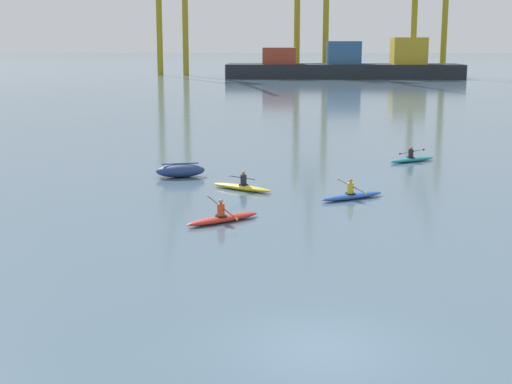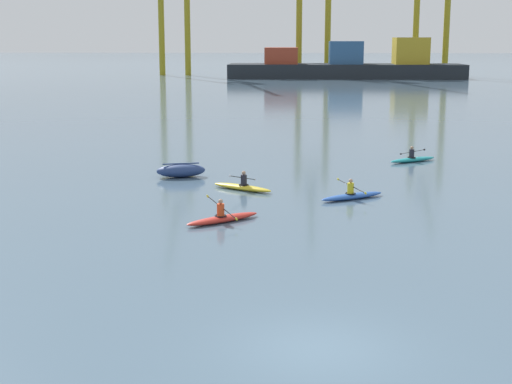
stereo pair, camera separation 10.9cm
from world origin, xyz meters
TOP-DOWN VIEW (x-y plane):
  - ground_plane at (0.00, 0.00)m, footprint 800.00×800.00m
  - container_barge at (8.86, 127.70)m, footprint 44.22×10.27m
  - capsized_dinghy at (-6.76, 22.25)m, footprint 2.80×1.76m
  - kayak_red at (-3.54, 12.41)m, footprint 2.98×2.65m
  - kayak_blue at (1.97, 17.15)m, footprint 3.18×2.36m
  - kayak_yellow at (-3.23, 18.96)m, footprint 3.21×2.30m
  - kayak_teal at (6.34, 28.10)m, footprint 3.17×2.38m

SIDE VIEW (x-z plane):
  - ground_plane at x=0.00m, z-range 0.00..0.00m
  - kayak_red at x=-3.54m, z-range -0.31..0.66m
  - kayak_yellow at x=-3.23m, z-range -0.30..0.65m
  - kayak_blue at x=1.97m, z-range -0.30..0.65m
  - kayak_teal at x=6.34m, z-range -0.30..0.65m
  - capsized_dinghy at x=-6.76m, z-range -0.03..0.73m
  - container_barge at x=8.86m, z-range -1.40..6.20m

